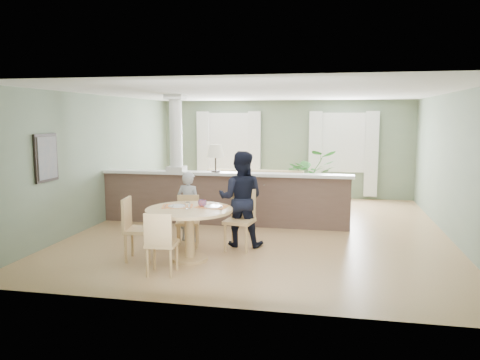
% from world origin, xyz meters
% --- Properties ---
extents(ground, '(8.00, 8.00, 0.00)m').
position_xyz_m(ground, '(0.00, 0.00, 0.00)').
color(ground, tan).
rests_on(ground, ground).
extents(room_shell, '(7.02, 8.02, 2.71)m').
position_xyz_m(room_shell, '(-0.03, 0.63, 1.81)').
color(room_shell, gray).
rests_on(room_shell, ground).
extents(pony_wall, '(5.32, 0.38, 2.70)m').
position_xyz_m(pony_wall, '(-0.99, 0.20, 0.71)').
color(pony_wall, brown).
rests_on(pony_wall, ground).
extents(sofa, '(3.21, 1.29, 0.93)m').
position_xyz_m(sofa, '(-0.60, 1.94, 0.47)').
color(sofa, '#9C8155').
rests_on(sofa, ground).
extents(houseplant, '(1.59, 1.49, 1.42)m').
position_xyz_m(houseplant, '(0.77, 2.96, 0.71)').
color(houseplant, '#306C2B').
rests_on(houseplant, ground).
extents(dining_table, '(1.36, 1.36, 0.93)m').
position_xyz_m(dining_table, '(-0.85, -2.26, 0.65)').
color(dining_table, tan).
rests_on(dining_table, ground).
extents(chair_far_boy, '(0.48, 0.48, 0.88)m').
position_xyz_m(chair_far_boy, '(-1.13, -1.47, 0.49)').
color(chair_far_boy, tan).
rests_on(chair_far_boy, ground).
extents(chair_far_man, '(0.52, 0.52, 1.02)m').
position_xyz_m(chair_far_man, '(-0.18, -1.49, 0.56)').
color(chair_far_man, tan).
rests_on(chair_far_man, ground).
extents(chair_near, '(0.45, 0.45, 0.92)m').
position_xyz_m(chair_near, '(-1.03, -3.07, 0.51)').
color(chair_near, tan).
rests_on(chair_near, ground).
extents(chair_side, '(0.51, 0.51, 0.99)m').
position_xyz_m(chair_side, '(-1.69, -2.43, 0.55)').
color(chair_side, tan).
rests_on(chair_side, ground).
extents(child_person, '(0.52, 0.39, 1.28)m').
position_xyz_m(child_person, '(-1.20, -1.19, 0.64)').
color(child_person, '#9C9CA1').
rests_on(child_person, ground).
extents(man_person, '(0.81, 0.63, 1.66)m').
position_xyz_m(man_person, '(-0.23, -1.28, 0.83)').
color(man_person, black).
rests_on(man_person, ground).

